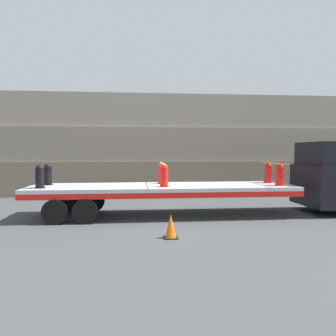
% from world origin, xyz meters
% --- Properties ---
extents(ground_plane, '(120.00, 120.00, 0.00)m').
position_xyz_m(ground_plane, '(0.00, 0.00, 0.00)').
color(ground_plane, '#3F4244').
extents(rock_cliff, '(60.00, 3.30, 5.74)m').
position_xyz_m(rock_cliff, '(0.00, 7.32, 2.87)').
color(rock_cliff, '#706656').
rests_on(rock_cliff, ground_plane).
extents(flatbed_trailer, '(10.05, 2.60, 1.18)m').
position_xyz_m(flatbed_trailer, '(-0.64, 0.00, 0.97)').
color(flatbed_trailer, '#B2B2B7').
rests_on(flatbed_trailer, ground_plane).
extents(fire_hydrant_black_near_0, '(0.36, 0.49, 0.83)m').
position_xyz_m(fire_hydrant_black_near_0, '(-4.43, -0.55, 1.58)').
color(fire_hydrant_black_near_0, black).
rests_on(fire_hydrant_black_near_0, flatbed_trailer).
extents(fire_hydrant_black_far_0, '(0.36, 0.49, 0.83)m').
position_xyz_m(fire_hydrant_black_far_0, '(-4.43, 0.55, 1.58)').
color(fire_hydrant_black_far_0, black).
rests_on(fire_hydrant_black_far_0, flatbed_trailer).
extents(fire_hydrant_red_near_1, '(0.36, 0.49, 0.83)m').
position_xyz_m(fire_hydrant_red_near_1, '(0.00, -0.55, 1.58)').
color(fire_hydrant_red_near_1, red).
rests_on(fire_hydrant_red_near_1, flatbed_trailer).
extents(fire_hydrant_red_far_1, '(0.36, 0.49, 0.83)m').
position_xyz_m(fire_hydrant_red_far_1, '(0.00, 0.55, 1.58)').
color(fire_hydrant_red_far_1, red).
rests_on(fire_hydrant_red_far_1, flatbed_trailer).
extents(fire_hydrant_red_near_2, '(0.36, 0.49, 0.83)m').
position_xyz_m(fire_hydrant_red_near_2, '(4.43, -0.55, 1.58)').
color(fire_hydrant_red_near_2, red).
rests_on(fire_hydrant_red_near_2, flatbed_trailer).
extents(fire_hydrant_red_far_2, '(0.36, 0.49, 0.83)m').
position_xyz_m(fire_hydrant_red_far_2, '(4.43, 0.55, 1.58)').
color(fire_hydrant_red_far_2, red).
rests_on(fire_hydrant_red_far_2, flatbed_trailer).
extents(cargo_strap_rear, '(0.05, 2.71, 0.01)m').
position_xyz_m(cargo_strap_rear, '(0.00, 0.00, 2.01)').
color(cargo_strap_rear, yellow).
rests_on(cargo_strap_rear, fire_hydrant_red_near_1).
extents(cargo_strap_middle, '(0.05, 2.71, 0.01)m').
position_xyz_m(cargo_strap_middle, '(4.43, 0.00, 2.01)').
color(cargo_strap_middle, yellow).
rests_on(cargo_strap_middle, fire_hydrant_red_near_2).
extents(traffic_cone, '(0.41, 0.41, 0.69)m').
position_xyz_m(traffic_cone, '(-0.04, -3.27, 0.34)').
color(traffic_cone, black).
rests_on(traffic_cone, ground_plane).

